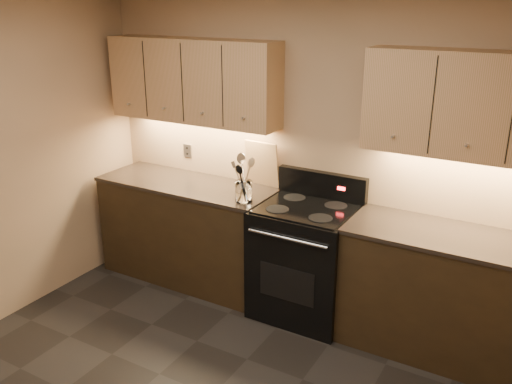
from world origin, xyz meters
TOP-DOWN VIEW (x-y plane):
  - wall_back at (0.00, 2.00)m, footprint 4.00×0.04m
  - counter_left at (-1.10, 1.70)m, footprint 1.62×0.62m
  - counter_right at (1.18, 1.70)m, footprint 1.46×0.62m
  - stove at (0.08, 1.68)m, footprint 0.76×0.68m
  - upper_cab_left at (-1.10, 1.85)m, footprint 1.60×0.30m
  - upper_cab_right at (1.18, 1.85)m, footprint 1.44×0.30m
  - outlet_plate at (-1.30, 1.99)m, footprint 0.08×0.01m
  - utensil_crock at (-0.42, 1.55)m, footprint 0.15×0.15m
  - cutting_board at (-0.48, 1.96)m, footprint 0.32×0.10m
  - wooden_spoon at (-0.45, 1.53)m, footprint 0.13×0.15m
  - black_spoon at (-0.42, 1.58)m, footprint 0.07×0.18m
  - steel_spatula at (-0.40, 1.57)m, footprint 0.23×0.12m
  - steel_skimmer at (-0.40, 1.55)m, footprint 0.19×0.17m

SIDE VIEW (x-z plane):
  - counter_left at x=-1.10m, z-range 0.00..0.93m
  - counter_right at x=1.18m, z-range 0.00..0.93m
  - stove at x=0.08m, z-range -0.09..1.05m
  - utensil_crock at x=-0.42m, z-range 0.92..1.09m
  - black_spoon at x=-0.42m, z-range 0.94..1.27m
  - steel_spatula at x=-0.40m, z-range 0.94..1.29m
  - wooden_spoon at x=-0.45m, z-range 0.94..1.29m
  - outlet_plate at x=-1.30m, z-range 1.06..1.18m
  - steel_skimmer at x=-0.40m, z-range 0.94..1.31m
  - cutting_board at x=-0.48m, z-range 0.93..1.32m
  - wall_back at x=0.00m, z-range 0.00..2.60m
  - upper_cab_left at x=-1.10m, z-range 1.45..2.15m
  - upper_cab_right at x=1.18m, z-range 1.45..2.15m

